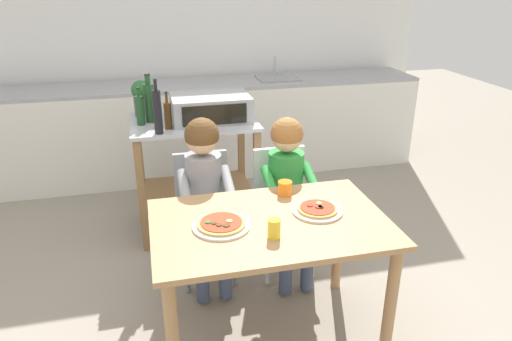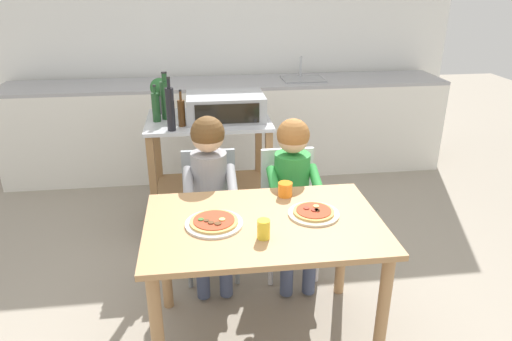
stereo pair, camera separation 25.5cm
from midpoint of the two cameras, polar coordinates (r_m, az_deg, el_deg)
name	(u,v)px [view 1 (the left image)]	position (r m, az deg, el deg)	size (l,w,h in m)	color
ground_plane	(231,235)	(3.66, -5.02, -7.82)	(11.09, 11.09, 0.00)	gray
back_wall_tiled	(196,29)	(4.89, -8.88, 16.63)	(4.67, 0.12, 2.70)	white
kitchen_counter	(205,128)	(4.67, -7.72, 5.11)	(4.20, 0.60, 1.10)	silver
kitchen_island_cart	(195,157)	(3.59, -9.41, 1.57)	(0.90, 0.63, 0.87)	#B7BABF
toaster_oven	(211,108)	(3.45, -7.65, 7.52)	(0.56, 0.39, 0.18)	#999BA0
bottle_tall_green_wine	(140,110)	(3.43, -16.00, 7.04)	(0.06, 0.06, 0.27)	#1E4723
bottle_clear_vinegar	(168,115)	(3.30, -12.85, 6.56)	(0.05, 0.05, 0.26)	#4C2D14
bottle_brown_beer	(157,111)	(3.20, -14.13, 6.94)	(0.06, 0.06, 0.37)	black
bottle_squat_spirits	(149,102)	(3.48, -14.88, 8.04)	(0.07, 0.07, 0.35)	#1E4723
potted_herb_plant	(142,97)	(3.66, -15.69, 8.59)	(0.14, 0.14, 0.26)	#4C4C51
dining_table	(270,240)	(2.41, -1.37, -8.53)	(1.18, 0.77, 0.72)	#AD7F51
dining_chair_left	(204,207)	(3.04, -8.71, -4.46)	(0.36, 0.36, 0.81)	gray
dining_chair_right	(282,201)	(3.08, 0.84, -3.80)	(0.36, 0.36, 0.81)	silver
child_in_grey_shirt	(205,183)	(2.84, -8.75, -1.55)	(0.32, 0.42, 1.07)	#424C6B
child_in_green_shirt	(288,180)	(2.89, 1.44, -1.21)	(0.32, 0.42, 1.05)	#424C6B
pizza_plate_white	(221,224)	(2.32, -7.43, -6.55)	(0.28, 0.28, 0.03)	white
pizza_plate_cream	(317,210)	(2.44, 4.49, -4.83)	(0.26, 0.26, 0.03)	beige
drinking_cup_orange	(285,188)	(2.60, 0.73, -2.20)	(0.08, 0.08, 0.08)	orange
drinking_cup_yellow	(274,228)	(2.19, -1.14, -7.13)	(0.06, 0.06, 0.09)	yellow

